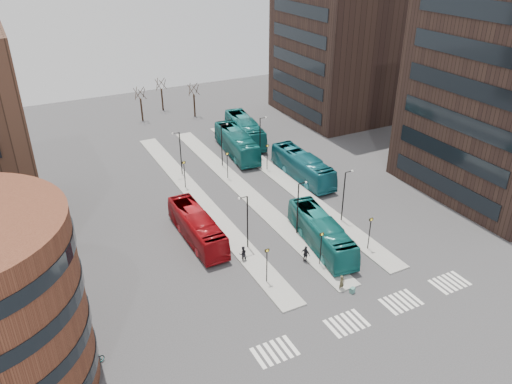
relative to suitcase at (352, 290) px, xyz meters
name	(u,v)px	position (x,y,z in m)	size (l,w,h in m)	color
ground	(387,350)	(-1.87, -7.05, -0.27)	(160.00, 160.00, 0.00)	#313134
island_left	(200,200)	(-5.87, 22.95, -0.20)	(2.50, 45.00, 0.15)	gray
island_mid	(244,190)	(0.13, 22.95, -0.20)	(2.50, 45.00, 0.15)	gray
island_right	(284,180)	(6.13, 22.95, -0.20)	(2.50, 45.00, 0.15)	gray
suitcase	(352,290)	(0.00, 0.00, 0.00)	(0.44, 0.35, 0.54)	#1C309B
red_bus	(197,227)	(-9.32, 14.93, 1.31)	(2.67, 11.40, 3.17)	maroon
teal_bus_a	(321,232)	(1.78, 7.85, 1.36)	(2.74, 11.69, 3.26)	#146563
teal_bus_b	(237,143)	(4.43, 34.04, 1.50)	(2.98, 12.72, 3.54)	#136060
teal_bus_c	(302,166)	(8.76, 22.65, 1.44)	(2.87, 12.26, 3.42)	#155D6B
teal_bus_d	(245,130)	(7.91, 38.36, 1.54)	(3.04, 13.00, 3.62)	#146364
traveller	(342,283)	(-0.67, 0.78, 0.53)	(0.58, 0.38, 1.60)	#4B452D
commuter_a	(243,254)	(-6.72, 9.13, 0.57)	(0.81, 0.63, 1.67)	black
commuter_b	(306,254)	(-1.17, 6.16, 0.61)	(1.03, 0.43, 1.76)	black
commuter_c	(316,228)	(2.46, 9.84, 0.57)	(1.09, 0.63, 1.68)	black
bicycle_far	(93,361)	(-22.87, 2.07, 0.20)	(0.63, 1.80, 0.95)	gray
crosswalk_stripes	(372,313)	(-0.12, -3.05, -0.27)	(22.35, 2.40, 0.01)	silver
tower_far	(349,27)	(30.11, 42.95, 14.73)	(20.12, 20.00, 30.00)	#2F201A
sign_poles	(267,197)	(-0.27, 15.95, 2.14)	(12.45, 22.12, 3.65)	black
lamp_posts	(255,170)	(0.76, 20.95, 3.31)	(14.04, 20.24, 6.12)	black
bare_trees	(166,101)	(0.79, 55.62, 2.45)	(10.97, 8.14, 5.90)	black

